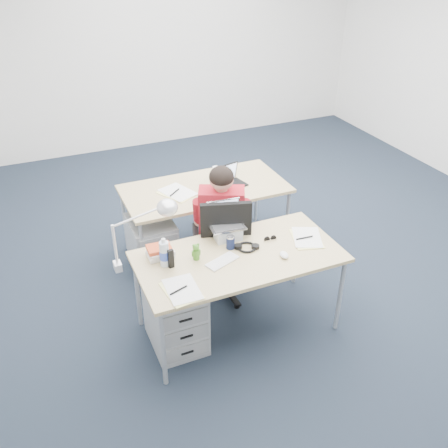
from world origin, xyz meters
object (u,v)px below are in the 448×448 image
object	(u,v)px
desk_far	(205,192)
can_koozie	(230,242)
drawer_pedestal_near	(175,316)
bear_figurine	(196,251)
seated_person	(222,224)
cordless_phone	(171,259)
silver_laptop	(227,222)
far_cup	(216,171)
sunglasses	(270,239)
desk_lamp	(136,235)
wireless_keyboard	(222,261)
office_chair	(223,265)
drawer_pedestal_far	(152,245)
book_stack	(160,252)
headphones	(247,247)
dark_laptop	(231,176)
computer_mouse	(284,255)
water_bottle	(164,252)
desk_near	(239,260)

from	to	relation	value
desk_far	can_koozie	xyz separation A→B (m)	(-0.20, -1.07, 0.10)
drawer_pedestal_near	bear_figurine	world-z (taller)	bear_figurine
seated_person	cordless_phone	bearing A→B (deg)	-113.91
silver_laptop	far_cup	world-z (taller)	silver_laptop
sunglasses	desk_lamp	distance (m)	1.11
wireless_keyboard	desk_lamp	world-z (taller)	desk_lamp
office_chair	drawer_pedestal_far	size ratio (longest dim) A/B	1.87
desk_far	silver_laptop	size ratio (longest dim) A/B	5.37
book_stack	sunglasses	distance (m)	0.90
desk_far	sunglasses	xyz separation A→B (m)	(0.14, -1.09, 0.06)
seated_person	wireless_keyboard	bearing A→B (deg)	-88.66
headphones	can_koozie	distance (m)	0.14
office_chair	headphones	distance (m)	0.62
headphones	cordless_phone	size ratio (longest dim) A/B	1.30
seated_person	drawer_pedestal_far	world-z (taller)	seated_person
dark_laptop	cordless_phone	bearing A→B (deg)	-145.09
office_chair	seated_person	size ratio (longest dim) A/B	0.83
headphones	cordless_phone	bearing A→B (deg)	-156.04
desk_far	can_koozie	bearing A→B (deg)	-100.69
computer_mouse	water_bottle	world-z (taller)	water_bottle
seated_person	cordless_phone	world-z (taller)	seated_person
desk_near	wireless_keyboard	xyz separation A→B (m)	(-0.16, -0.03, 0.05)
cordless_phone	desk_lamp	xyz separation A→B (m)	(-0.22, 0.13, 0.18)
water_bottle	sunglasses	bearing A→B (deg)	-0.14
desk_near	drawer_pedestal_far	distance (m)	1.23
wireless_keyboard	computer_mouse	world-z (taller)	computer_mouse
water_bottle	cordless_phone	world-z (taller)	water_bottle
desk_far	dark_laptop	xyz separation A→B (m)	(0.25, -0.07, 0.15)
bear_figurine	dark_laptop	xyz separation A→B (m)	(0.75, 1.04, 0.04)
headphones	silver_laptop	bearing A→B (deg)	133.93
computer_mouse	bear_figurine	size ratio (longest dim) A/B	0.72
desk_near	bear_figurine	distance (m)	0.35
wireless_keyboard	dark_laptop	bearing A→B (deg)	42.30
computer_mouse	silver_laptop	bearing A→B (deg)	134.28
bear_figurine	desk_lamp	bearing A→B (deg)	-169.35
office_chair	drawer_pedestal_far	distance (m)	0.77
drawer_pedestal_far	wireless_keyboard	size ratio (longest dim) A/B	2.06
can_koozie	drawer_pedestal_near	bearing A→B (deg)	-169.77
seated_person	water_bottle	size ratio (longest dim) A/B	5.26
desk_far	cordless_phone	world-z (taller)	cordless_phone
desk_far	can_koozie	world-z (taller)	can_koozie
desk_far	can_koozie	distance (m)	1.10
seated_person	silver_laptop	world-z (taller)	seated_person
water_bottle	dark_laptop	distance (m)	1.43
cordless_phone	dark_laptop	distance (m)	1.44
book_stack	desk_near	bearing A→B (deg)	-21.90
can_koozie	book_stack	bearing A→B (deg)	168.60
wireless_keyboard	headphones	bearing A→B (deg)	-0.23
seated_person	water_bottle	bearing A→B (deg)	-117.55
bear_figurine	desk_lamp	size ratio (longest dim) A/B	0.26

